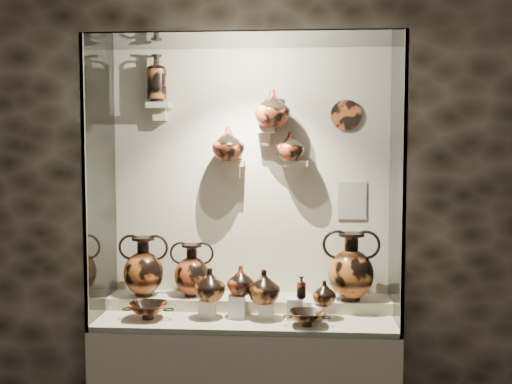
% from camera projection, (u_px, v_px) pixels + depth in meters
% --- Properties ---
extents(wall_back, '(5.00, 0.02, 3.20)m').
position_uv_depth(wall_back, '(251.00, 179.00, 3.95)').
color(wall_back, black).
rests_on(wall_back, ground).
extents(front_tier, '(1.68, 0.58, 0.03)m').
position_uv_depth(front_tier, '(246.00, 318.00, 3.70)').
color(front_tier, '#C2B596').
rests_on(front_tier, plinth).
extents(rear_tier, '(1.70, 0.25, 0.10)m').
position_uv_depth(rear_tier, '(249.00, 304.00, 3.87)').
color(rear_tier, '#C2B596').
rests_on(rear_tier, plinth).
extents(back_panel, '(1.70, 0.03, 1.60)m').
position_uv_depth(back_panel, '(251.00, 179.00, 3.95)').
color(back_panel, beige).
rests_on(back_panel, plinth).
extents(glass_front, '(1.70, 0.01, 1.60)m').
position_uv_depth(glass_front, '(241.00, 186.00, 3.34)').
color(glass_front, white).
rests_on(glass_front, plinth).
extents(glass_left, '(0.01, 0.60, 1.60)m').
position_uv_depth(glass_left, '(100.00, 182.00, 3.70)').
color(glass_left, white).
rests_on(glass_left, plinth).
extents(glass_right, '(0.01, 0.60, 1.60)m').
position_uv_depth(glass_right, '(397.00, 183.00, 3.57)').
color(glass_right, white).
rests_on(glass_right, plinth).
extents(glass_top, '(1.70, 0.60, 0.01)m').
position_uv_depth(glass_top, '(246.00, 40.00, 3.57)').
color(glass_top, white).
rests_on(glass_top, back_panel).
extents(frame_post_left, '(0.02, 0.02, 1.60)m').
position_uv_depth(frame_post_left, '(84.00, 185.00, 3.41)').
color(frame_post_left, gray).
rests_on(frame_post_left, plinth).
extents(frame_post_right, '(0.02, 0.02, 1.60)m').
position_uv_depth(frame_post_right, '(404.00, 187.00, 3.29)').
color(frame_post_right, gray).
rests_on(frame_post_right, plinth).
extents(pedestal_a, '(0.09, 0.09, 0.10)m').
position_uv_depth(pedestal_a, '(207.00, 308.00, 3.66)').
color(pedestal_a, silver).
rests_on(pedestal_a, front_tier).
extents(pedestal_b, '(0.09, 0.09, 0.13)m').
position_uv_depth(pedestal_b, '(237.00, 306.00, 3.64)').
color(pedestal_b, silver).
rests_on(pedestal_b, front_tier).
extents(pedestal_c, '(0.09, 0.09, 0.09)m').
position_uv_depth(pedestal_c, '(267.00, 310.00, 3.63)').
color(pedestal_c, silver).
rests_on(pedestal_c, front_tier).
extents(pedestal_d, '(0.09, 0.09, 0.12)m').
position_uv_depth(pedestal_d, '(295.00, 308.00, 3.62)').
color(pedestal_d, silver).
rests_on(pedestal_d, front_tier).
extents(pedestal_e, '(0.09, 0.09, 0.08)m').
position_uv_depth(pedestal_e, '(320.00, 312.00, 3.61)').
color(pedestal_e, silver).
rests_on(pedestal_e, front_tier).
extents(bracket_ul, '(0.14, 0.12, 0.04)m').
position_uv_depth(bracket_ul, '(159.00, 105.00, 3.88)').
color(bracket_ul, beige).
rests_on(bracket_ul, back_panel).
extents(bracket_ca, '(0.14, 0.12, 0.04)m').
position_uv_depth(bracket_ca, '(233.00, 163.00, 3.87)').
color(bracket_ca, beige).
rests_on(bracket_ca, back_panel).
extents(bracket_cb, '(0.10, 0.12, 0.04)m').
position_uv_depth(bracket_cb, '(266.00, 130.00, 3.84)').
color(bracket_cb, beige).
rests_on(bracket_cb, back_panel).
extents(bracket_cc, '(0.14, 0.12, 0.04)m').
position_uv_depth(bracket_cc, '(296.00, 163.00, 3.85)').
color(bracket_cc, beige).
rests_on(bracket_cc, back_panel).
extents(amphora_left, '(0.33, 0.33, 0.36)m').
position_uv_depth(amphora_left, '(144.00, 266.00, 3.87)').
color(amphora_left, '#9F4E1E').
rests_on(amphora_left, rear_tier).
extents(amphora_mid, '(0.28, 0.28, 0.32)m').
position_uv_depth(amphora_mid, '(192.00, 270.00, 3.86)').
color(amphora_mid, '#A93D1D').
rests_on(amphora_mid, rear_tier).
extents(amphora_right, '(0.32, 0.32, 0.40)m').
position_uv_depth(amphora_right, '(351.00, 266.00, 3.76)').
color(amphora_right, '#9F4E1E').
rests_on(amphora_right, rear_tier).
extents(jug_a, '(0.23, 0.23, 0.18)m').
position_uv_depth(jug_a, '(210.00, 285.00, 3.63)').
color(jug_a, '#9F4E1E').
rests_on(jug_a, pedestal_a).
extents(jug_b, '(0.17, 0.17, 0.17)m').
position_uv_depth(jug_b, '(241.00, 280.00, 3.65)').
color(jug_b, '#A93D1D').
rests_on(jug_b, pedestal_b).
extents(jug_c, '(0.23, 0.23, 0.19)m').
position_uv_depth(jug_c, '(264.00, 287.00, 3.61)').
color(jug_c, '#9F4E1E').
rests_on(jug_c, pedestal_c).
extents(jug_e, '(0.17, 0.17, 0.14)m').
position_uv_depth(jug_e, '(324.00, 293.00, 3.62)').
color(jug_e, '#9F4E1E').
rests_on(jug_e, pedestal_e).
extents(lekythos_small, '(0.08, 0.08, 0.14)m').
position_uv_depth(lekythos_small, '(301.00, 286.00, 3.59)').
color(lekythos_small, '#A93D1D').
rests_on(lekythos_small, pedestal_d).
extents(kylix_left, '(0.35, 0.32, 0.11)m').
position_uv_depth(kylix_left, '(148.00, 309.00, 3.62)').
color(kylix_left, '#A93D1D').
rests_on(kylix_left, front_tier).
extents(kylix_right, '(0.31, 0.28, 0.10)m').
position_uv_depth(kylix_right, '(307.00, 317.00, 3.48)').
color(kylix_right, '#9F4E1E').
rests_on(kylix_right, front_tier).
extents(lekythos_tall, '(0.17, 0.17, 0.32)m').
position_uv_depth(lekythos_tall, '(157.00, 75.00, 3.85)').
color(lekythos_tall, '#9F4E1E').
rests_on(lekythos_tall, bracket_ul).
extents(ovoid_vase_a, '(0.22, 0.22, 0.20)m').
position_uv_depth(ovoid_vase_a, '(228.00, 144.00, 3.82)').
color(ovoid_vase_a, '#A93D1D').
rests_on(ovoid_vase_a, bracket_ca).
extents(ovoid_vase_b, '(0.22, 0.22, 0.22)m').
position_uv_depth(ovoid_vase_b, '(272.00, 108.00, 3.78)').
color(ovoid_vase_b, '#A93D1D').
rests_on(ovoid_vase_b, bracket_cb).
extents(ovoid_vase_c, '(0.22, 0.22, 0.18)m').
position_uv_depth(ovoid_vase_c, '(290.00, 146.00, 3.80)').
color(ovoid_vase_c, '#A93D1D').
rests_on(ovoid_vase_c, bracket_cc).
extents(wall_plate, '(0.18, 0.02, 0.18)m').
position_uv_depth(wall_plate, '(346.00, 115.00, 3.85)').
color(wall_plate, '#B14E22').
rests_on(wall_plate, back_panel).
extents(info_placard, '(0.17, 0.01, 0.23)m').
position_uv_depth(info_placard, '(352.00, 201.00, 3.89)').
color(info_placard, beige).
rests_on(info_placard, back_panel).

